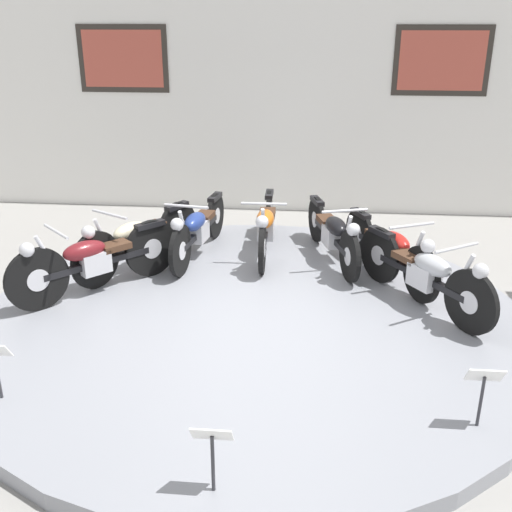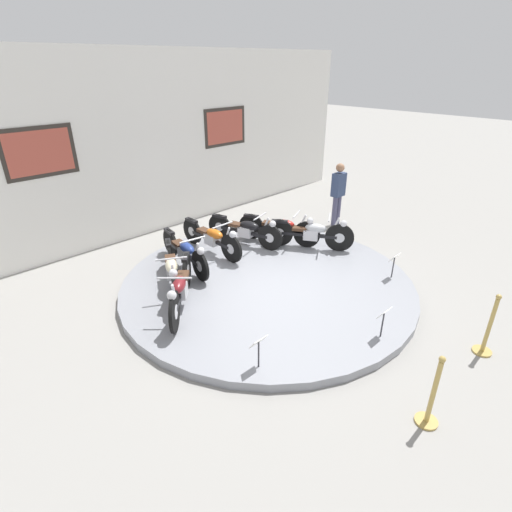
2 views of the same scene
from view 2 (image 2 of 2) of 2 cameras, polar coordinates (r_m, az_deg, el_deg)
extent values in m
plane|color=gray|center=(7.88, 1.63, -4.34)|extent=(60.00, 60.00, 0.00)
cylinder|color=gray|center=(7.84, 1.63, -3.88)|extent=(5.62, 5.62, 0.15)
cube|color=white|center=(10.25, -15.46, 14.88)|extent=(14.00, 0.20, 4.29)
cube|color=#2D2823|center=(9.21, -28.53, 12.88)|extent=(1.40, 0.02, 1.00)
cube|color=#B24C3D|center=(9.20, -28.52, 12.87)|extent=(1.24, 0.02, 0.84)
cube|color=#2D2823|center=(11.47, -4.42, 17.91)|extent=(1.40, 0.02, 1.00)
cube|color=#B24C3D|center=(11.47, -4.41, 17.91)|extent=(1.24, 0.02, 0.84)
cylinder|color=black|center=(6.39, -11.58, -7.83)|extent=(0.50, 0.53, 0.67)
cylinder|color=silver|center=(6.39, -11.58, -7.83)|extent=(0.21, 0.22, 0.23)
cylinder|color=black|center=(7.53, -9.86, -2.09)|extent=(0.50, 0.53, 0.67)
cylinder|color=silver|center=(7.53, -9.86, -2.09)|extent=(0.21, 0.22, 0.23)
cube|color=black|center=(6.95, -10.65, -4.73)|extent=(0.90, 0.95, 0.07)
cube|color=silver|center=(6.91, -10.71, -4.76)|extent=(0.37, 0.37, 0.24)
ellipsoid|color=maroon|center=(6.74, -10.96, -4.03)|extent=(0.49, 0.50, 0.20)
cube|color=#472D1E|center=(7.07, -10.47, -2.84)|extent=(0.37, 0.37, 0.07)
cube|color=black|center=(7.40, -10.03, -0.15)|extent=(0.32, 0.33, 0.06)
cylinder|color=silver|center=(6.41, -11.52, -5.61)|extent=(0.20, 0.21, 0.54)
cylinder|color=silver|center=(6.37, -11.56, -3.11)|extent=(0.41, 0.39, 0.03)
sphere|color=silver|center=(6.16, -11.96, -5.52)|extent=(0.15, 0.15, 0.15)
cylinder|color=black|center=(7.00, -11.54, -4.66)|extent=(0.37, 0.60, 0.65)
cylinder|color=silver|center=(7.00, -11.54, -4.66)|extent=(0.17, 0.23, 0.23)
cylinder|color=black|center=(8.20, -12.24, 0.06)|extent=(0.37, 0.60, 0.65)
cylinder|color=silver|center=(8.20, -12.24, 0.06)|extent=(0.17, 0.23, 0.23)
cube|color=black|center=(7.59, -11.92, -2.11)|extent=(0.67, 1.12, 0.07)
cube|color=silver|center=(7.55, -11.92, -2.12)|extent=(0.33, 0.38, 0.24)
ellipsoid|color=beige|center=(7.39, -11.98, -1.38)|extent=(0.43, 0.53, 0.20)
cube|color=#472D1E|center=(7.73, -12.13, -0.45)|extent=(0.33, 0.38, 0.07)
cube|color=black|center=(8.08, -12.43, 1.83)|extent=(0.26, 0.36, 0.06)
cylinder|color=silver|center=(7.03, -11.78, -2.65)|extent=(0.16, 0.24, 0.54)
cylinder|color=silver|center=(7.01, -12.03, -0.38)|extent=(0.49, 0.29, 0.03)
sphere|color=silver|center=(6.78, -11.76, -2.44)|extent=(0.15, 0.15, 0.15)
cylinder|color=black|center=(7.73, -7.96, -1.42)|extent=(0.14, 0.61, 0.61)
cylinder|color=silver|center=(7.73, -7.96, -1.42)|extent=(0.10, 0.22, 0.21)
cylinder|color=black|center=(8.84, -12.14, 1.90)|extent=(0.14, 0.61, 0.61)
cylinder|color=silver|center=(8.84, -12.14, 1.90)|extent=(0.10, 0.22, 0.21)
cube|color=black|center=(8.27, -10.19, 0.35)|extent=(0.25, 1.24, 0.07)
cube|color=silver|center=(8.23, -10.08, 0.38)|extent=(0.24, 0.35, 0.24)
ellipsoid|color=navy|center=(8.08, -9.85, 1.15)|extent=(0.29, 0.51, 0.20)
cube|color=#472D1E|center=(8.40, -10.94, 1.74)|extent=(0.24, 0.35, 0.07)
cube|color=black|center=(8.74, -12.30, 3.45)|extent=(0.15, 0.37, 0.06)
cylinder|color=silver|center=(7.76, -8.58, 0.31)|extent=(0.08, 0.25, 0.54)
cylinder|color=silver|center=(7.74, -9.08, 2.32)|extent=(0.54, 0.11, 0.03)
sphere|color=silver|center=(7.53, -7.90, 0.70)|extent=(0.15, 0.15, 0.15)
cylinder|color=black|center=(8.37, -3.55, 1.06)|extent=(0.06, 0.62, 0.62)
cylinder|color=silver|center=(8.37, -3.55, 1.06)|extent=(0.07, 0.22, 0.22)
cylinder|color=black|center=(9.34, -9.09, 3.54)|extent=(0.06, 0.62, 0.62)
cylinder|color=silver|center=(9.34, -9.09, 3.54)|extent=(0.07, 0.22, 0.22)
cube|color=black|center=(8.84, -6.47, 2.37)|extent=(0.09, 1.24, 0.07)
cube|color=silver|center=(8.80, -6.31, 2.41)|extent=(0.20, 0.32, 0.24)
ellipsoid|color=#D16619|center=(8.67, -5.94, 3.20)|extent=(0.23, 0.48, 0.20)
cube|color=#472D1E|center=(8.95, -7.40, 3.59)|extent=(0.20, 0.32, 0.07)
cube|color=black|center=(9.24, -9.20, 5.04)|extent=(0.11, 0.36, 0.06)
cylinder|color=silver|center=(8.39, -4.26, 2.60)|extent=(0.05, 0.25, 0.54)
cylinder|color=silver|center=(8.36, -4.81, 4.44)|extent=(0.54, 0.04, 0.03)
sphere|color=silver|center=(8.19, -3.33, 3.09)|extent=(0.15, 0.15, 0.15)
cylinder|color=black|center=(8.90, 2.01, 2.64)|extent=(0.22, 0.59, 0.60)
cylinder|color=silver|center=(8.90, 2.01, 2.64)|extent=(0.12, 0.22, 0.21)
cylinder|color=black|center=(9.54, -5.20, 4.23)|extent=(0.22, 0.59, 0.60)
cylinder|color=silver|center=(9.54, -5.20, 4.23)|extent=(0.12, 0.22, 0.21)
cube|color=black|center=(9.20, -1.72, 3.47)|extent=(0.41, 1.21, 0.07)
cube|color=silver|center=(9.17, -1.50, 3.54)|extent=(0.28, 0.36, 0.24)
ellipsoid|color=black|center=(9.07, -0.97, 4.35)|extent=(0.35, 0.52, 0.20)
cube|color=#472D1E|center=(9.26, -2.90, 4.53)|extent=(0.28, 0.36, 0.07)
cube|color=black|center=(9.45, -5.26, 5.67)|extent=(0.20, 0.37, 0.06)
cylinder|color=silver|center=(8.88, 1.18, 4.01)|extent=(0.11, 0.25, 0.54)
cylinder|color=silver|center=(8.84, 0.58, 5.70)|extent=(0.53, 0.18, 0.03)
sphere|color=silver|center=(8.74, 2.39, 4.60)|extent=(0.15, 0.15, 0.15)
cylinder|color=black|center=(9.12, 7.25, 3.08)|extent=(0.31, 0.58, 0.61)
cylinder|color=silver|center=(9.12, 7.25, 3.08)|extent=(0.15, 0.22, 0.21)
cylinder|color=black|center=(9.50, -0.67, 4.25)|extent=(0.31, 0.58, 0.61)
cylinder|color=silver|center=(9.50, -0.67, 4.25)|extent=(0.15, 0.22, 0.21)
cube|color=black|center=(9.28, 3.21, 3.69)|extent=(0.58, 1.16, 0.07)
cube|color=silver|center=(9.26, 3.45, 3.76)|extent=(0.32, 0.37, 0.24)
ellipsoid|color=red|center=(9.18, 4.07, 4.60)|extent=(0.40, 0.53, 0.20)
cube|color=#472D1E|center=(9.30, 1.94, 4.67)|extent=(0.32, 0.37, 0.07)
cube|color=black|center=(9.40, -0.68, 5.73)|extent=(0.24, 0.37, 0.06)
cylinder|color=silver|center=(9.07, 6.41, 4.38)|extent=(0.14, 0.25, 0.54)
cylinder|color=silver|center=(9.01, 5.83, 6.01)|extent=(0.50, 0.25, 0.03)
sphere|color=silver|center=(8.98, 7.74, 5.01)|extent=(0.15, 0.15, 0.15)
cylinder|color=black|center=(9.04, 11.83, 2.58)|extent=(0.40, 0.56, 0.64)
cylinder|color=silver|center=(9.04, 11.83, 2.58)|extent=(0.18, 0.22, 0.22)
cylinder|color=black|center=(9.13, 3.36, 3.38)|extent=(0.40, 0.56, 0.64)
cylinder|color=silver|center=(9.13, 3.36, 3.38)|extent=(0.18, 0.22, 0.22)
cube|color=black|center=(9.06, 7.57, 2.99)|extent=(0.74, 1.08, 0.07)
cube|color=silver|center=(9.05, 7.83, 3.08)|extent=(0.34, 0.38, 0.24)
ellipsoid|color=#B2B5BA|center=(8.98, 8.53, 3.96)|extent=(0.45, 0.52, 0.20)
cube|color=#472D1E|center=(9.02, 6.23, 3.94)|extent=(0.34, 0.38, 0.07)
cube|color=black|center=(9.03, 3.40, 4.96)|extent=(0.28, 0.36, 0.06)
cylinder|color=silver|center=(8.96, 11.00, 3.84)|extent=(0.17, 0.23, 0.54)
cylinder|color=silver|center=(8.87, 10.45, 5.46)|extent=(0.47, 0.32, 0.03)
sphere|color=silver|center=(8.91, 12.42, 4.55)|extent=(0.15, 0.15, 0.15)
cylinder|color=#333338|center=(5.66, 0.37, -13.91)|extent=(0.02, 0.02, 0.42)
cube|color=white|center=(5.52, 0.38, -12.13)|extent=(0.26, 0.11, 0.15)
cylinder|color=#333338|center=(6.50, 17.59, -9.36)|extent=(0.02, 0.02, 0.42)
cube|color=white|center=(6.37, 17.86, -7.71)|extent=(0.26, 0.11, 0.15)
cylinder|color=#333338|center=(8.25, 18.98, -1.58)|extent=(0.02, 0.02, 0.42)
cube|color=white|center=(8.15, 19.20, -0.18)|extent=(0.26, 0.11, 0.15)
cylinder|color=#4C4C6B|center=(10.84, 11.15, 6.31)|extent=(0.13, 0.13, 0.80)
cylinder|color=#4C4C6B|center=(10.96, 11.64, 6.50)|extent=(0.13, 0.13, 0.80)
cube|color=navy|center=(10.69, 11.73, 9.96)|extent=(0.36, 0.22, 0.60)
sphere|color=#9E7051|center=(10.58, 11.95, 12.24)|extent=(0.22, 0.22, 0.22)
cylinder|color=tan|center=(5.70, 23.12, -20.86)|extent=(0.28, 0.28, 0.03)
cylinder|color=tan|center=(5.39, 24.01, -17.47)|extent=(0.06, 0.06, 0.95)
sphere|color=tan|center=(5.07, 25.08, -13.23)|extent=(0.08, 0.08, 0.08)
cylinder|color=tan|center=(7.14, 29.54, -11.73)|extent=(0.28, 0.28, 0.03)
cylinder|color=tan|center=(6.89, 30.39, -8.67)|extent=(0.06, 0.06, 0.95)
sphere|color=tan|center=(6.64, 31.37, -5.02)|extent=(0.08, 0.08, 0.08)
camera|label=1|loc=(5.58, 52.34, 5.33)|focal=42.00mm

